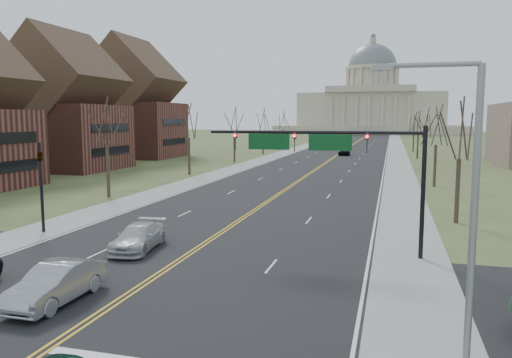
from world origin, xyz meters
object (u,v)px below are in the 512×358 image
Objects in this scene: signal_left at (41,177)px; car_far_nb at (344,152)px; car_far_sb at (346,141)px; signal_mast at (329,151)px; car_sb_inner_lead at (56,283)px; street_light at (464,206)px; car_sb_inner_second at (138,237)px.

signal_left reaches higher than car_far_nb.
signal_left is at bearing -96.85° from car_far_sb.
signal_left is at bearing 180.00° from signal_mast.
signal_left is (-18.95, 0.00, -2.05)m from signal_mast.
signal_mast reaches higher than signal_left.
signal_left is 1.24× the size of car_far_nb.
car_far_sb is (-0.20, 134.66, -0.08)m from car_sb_inner_lead.
car_far_nb is at bearing 87.75° from car_sb_inner_lead.
car_sb_inner_lead is 86.80m from car_far_nb.
signal_left is 1.22× the size of car_sb_inner_lead.
street_light is at bearing -9.97° from car_sb_inner_lead.
car_sb_inner_lead is at bearing -91.18° from car_sb_inner_second.
car_sb_inner_second reaches higher than car_far_sb.
car_sb_inner_lead is at bearing 169.77° from street_light.
signal_left is at bearing 78.39° from car_far_nb.
car_far_nb is at bearing 79.82° from car_sb_inner_second.
car_far_sb is (-15.32, 137.39, -4.48)m from street_light.
signal_mast is 76.36m from car_far_nb.
signal_mast is at bearing 47.89° from car_sb_inner_lead.
car_sb_inner_lead is 1.15× the size of car_far_sb.
car_sb_inner_second is at bearing -93.02° from car_far_sb.
street_light is 1.80× the size of car_sb_inner_second.
car_sb_inner_lead is (-15.11, 2.73, -4.40)m from street_light.
car_far_sb is at bearing 82.91° from car_sb_inner_second.
signal_mast is 2.40× the size of car_sb_inner_second.
street_light is 90.28m from car_far_nb.
car_sb_inner_lead is (-9.82, -10.77, -4.94)m from signal_mast.
signal_left is at bearing 157.44° from car_sb_inner_second.
signal_left reaches higher than car_sb_inner_lead.
car_sb_inner_lead is (9.12, -10.77, -2.89)m from signal_left.
signal_mast is 2.83× the size of car_far_sb.
signal_left is 0.66× the size of street_light.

